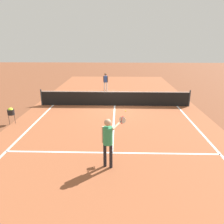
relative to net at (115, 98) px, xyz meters
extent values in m
plane|color=brown|center=(0.00, 0.00, -0.49)|extent=(60.00, 60.00, 0.00)
cube|color=#9E5433|center=(0.00, 0.00, -0.49)|extent=(10.62, 24.40, 0.00)
cube|color=white|center=(-4.11, -5.95, -0.49)|extent=(0.10, 11.89, 0.01)
cube|color=white|center=(4.11, -5.95, -0.49)|extent=(0.10, 11.89, 0.01)
cube|color=white|center=(0.00, -6.40, -0.49)|extent=(8.22, 0.10, 0.01)
cube|color=white|center=(0.00, -3.20, -0.49)|extent=(0.10, 6.40, 0.01)
cylinder|color=#33383D|center=(-4.86, 0.00, 0.04)|extent=(0.09, 0.09, 1.07)
cylinder|color=#33383D|center=(4.86, 0.00, 0.04)|extent=(0.09, 0.09, 1.07)
cube|color=black|center=(0.00, 0.00, -0.04)|extent=(9.72, 0.02, 0.91)
cube|color=white|center=(0.00, 0.00, 0.44)|extent=(9.72, 0.03, 0.05)
cylinder|color=black|center=(-0.20, -7.33, -0.07)|extent=(0.11, 0.11, 0.85)
cylinder|color=black|center=(0.00, -7.41, -0.07)|extent=(0.11, 0.11, 0.85)
cylinder|color=#338C59|center=(-0.10, -7.37, 0.66)|extent=(0.32, 0.32, 0.60)
sphere|color=tan|center=(-0.10, -7.37, 1.12)|extent=(0.24, 0.24, 0.24)
cylinder|color=tan|center=(-0.26, -7.31, 0.67)|extent=(0.08, 0.08, 0.58)
cylinder|color=tan|center=(0.16, -7.16, 0.91)|extent=(0.28, 0.57, 0.08)
cylinder|color=black|center=(0.30, -6.78, 0.91)|extent=(0.10, 0.22, 0.03)
torus|color=red|center=(0.38, -6.56, 0.91)|extent=(0.12, 0.27, 0.28)
cylinder|color=silver|center=(0.38, -6.56, 0.91)|extent=(0.24, 0.09, 0.25)
cylinder|color=white|center=(-0.75, 4.48, -0.12)|extent=(0.11, 0.11, 0.74)
cylinder|color=white|center=(-0.97, 4.50, -0.12)|extent=(0.11, 0.11, 0.74)
cylinder|color=#2D4C99|center=(-0.86, 4.49, 0.51)|extent=(0.32, 0.32, 0.52)
sphere|color=brown|center=(-0.86, 4.49, 0.91)|extent=(0.21, 0.21, 0.21)
cylinder|color=brown|center=(-0.69, 4.47, 0.52)|extent=(0.08, 0.08, 0.51)
cylinder|color=brown|center=(-1.03, 4.50, 0.52)|extent=(0.08, 0.08, 0.51)
cylinder|color=black|center=(-5.22, -3.49, 0.15)|extent=(0.34, 0.34, 0.28)
cylinder|color=black|center=(-5.32, -3.60, -0.24)|extent=(0.02, 0.02, 0.50)
cylinder|color=black|center=(-5.12, -3.39, -0.24)|extent=(0.02, 0.02, 0.50)
sphere|color=#CCE033|center=(-5.22, -3.49, 0.24)|extent=(0.29, 0.29, 0.29)
sphere|color=#CCE033|center=(0.69, -1.23, -0.46)|extent=(0.07, 0.07, 0.07)
sphere|color=#CCE033|center=(-0.01, -5.68, -0.46)|extent=(0.07, 0.07, 0.07)
camera|label=1|loc=(0.22, -13.82, 3.59)|focal=34.87mm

